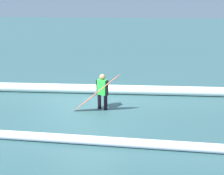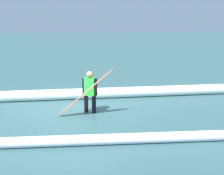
# 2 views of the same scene
# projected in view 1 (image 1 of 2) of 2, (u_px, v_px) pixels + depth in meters

# --- Properties ---
(ground_plane) EXTENTS (133.32, 133.32, 0.00)m
(ground_plane) POSITION_uv_depth(u_px,v_px,m) (87.00, 108.00, 10.73)
(ground_plane) COLOR #305558
(surfer) EXTENTS (0.49, 0.37, 1.40)m
(surfer) POSITION_uv_depth(u_px,v_px,m) (102.00, 90.00, 10.45)
(surfer) COLOR black
(surfer) RESTS_ON ground_plane
(surfboard) EXTENTS (1.84, 0.44, 1.59)m
(surfboard) POSITION_uv_depth(u_px,v_px,m) (96.00, 93.00, 10.07)
(surfboard) COLOR #E55926
(surfboard) RESTS_ON ground_plane
(wave_crest_foreground) EXTENTS (19.57, 1.24, 0.41)m
(wave_crest_foreground) POSITION_uv_depth(u_px,v_px,m) (48.00, 88.00, 12.60)
(wave_crest_foreground) COLOR white
(wave_crest_foreground) RESTS_ON ground_plane
(wave_crest_midground) EXTENTS (16.06, 0.55, 0.27)m
(wave_crest_midground) POSITION_uv_depth(u_px,v_px,m) (152.00, 144.00, 7.74)
(wave_crest_midground) COLOR white
(wave_crest_midground) RESTS_ON ground_plane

